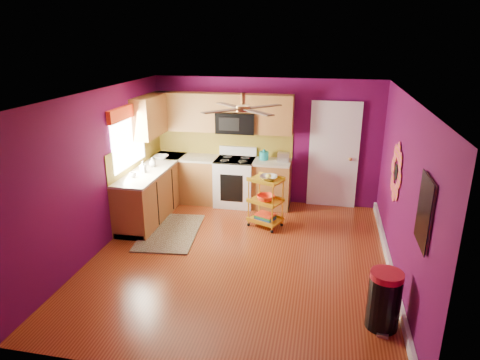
# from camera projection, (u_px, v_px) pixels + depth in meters

# --- Properties ---
(ground) EXTENTS (5.00, 5.00, 0.00)m
(ground) POSITION_uv_depth(u_px,v_px,m) (240.00, 258.00, 6.62)
(ground) COLOR maroon
(ground) RESTS_ON ground
(room_envelope) EXTENTS (4.54, 5.04, 2.52)m
(room_envelope) POSITION_uv_depth(u_px,v_px,m) (242.00, 156.00, 6.08)
(room_envelope) COLOR #550941
(room_envelope) RESTS_ON ground
(lower_cabinets) EXTENTS (2.81, 2.31, 0.94)m
(lower_cabinets) POSITION_uv_depth(u_px,v_px,m) (192.00, 187.00, 8.42)
(lower_cabinets) COLOR brown
(lower_cabinets) RESTS_ON ground
(electric_range) EXTENTS (0.76, 0.66, 1.13)m
(electric_range) POSITION_uv_depth(u_px,v_px,m) (235.00, 181.00, 8.58)
(electric_range) COLOR white
(electric_range) RESTS_ON ground
(upper_cabinetry) EXTENTS (2.80, 2.30, 1.26)m
(upper_cabinetry) POSITION_uv_depth(u_px,v_px,m) (200.00, 115.00, 8.28)
(upper_cabinetry) COLOR brown
(upper_cabinetry) RESTS_ON ground
(left_window) EXTENTS (0.08, 1.35, 1.08)m
(left_window) POSITION_uv_depth(u_px,v_px,m) (128.00, 128.00, 7.45)
(left_window) COLOR white
(left_window) RESTS_ON ground
(panel_door) EXTENTS (0.95, 0.11, 2.15)m
(panel_door) POSITION_uv_depth(u_px,v_px,m) (334.00, 156.00, 8.32)
(panel_door) COLOR white
(panel_door) RESTS_ON ground
(right_wall_art) EXTENTS (0.04, 2.74, 1.04)m
(right_wall_art) POSITION_uv_depth(u_px,v_px,m) (407.00, 187.00, 5.41)
(right_wall_art) COLOR black
(right_wall_art) RESTS_ON ground
(ceiling_fan) EXTENTS (1.01, 1.01, 0.26)m
(ceiling_fan) POSITION_uv_depth(u_px,v_px,m) (243.00, 108.00, 6.06)
(ceiling_fan) COLOR #BF8C3F
(ceiling_fan) RESTS_ON ground
(shag_rug) EXTENTS (1.09, 1.62, 0.02)m
(shag_rug) POSITION_uv_depth(u_px,v_px,m) (170.00, 232.00, 7.45)
(shag_rug) COLOR black
(shag_rug) RESTS_ON ground
(rolling_cart) EXTENTS (0.67, 0.60, 1.00)m
(rolling_cart) POSITION_uv_depth(u_px,v_px,m) (266.00, 200.00, 7.54)
(rolling_cart) COLOR gold
(rolling_cart) RESTS_ON ground
(trash_can) EXTENTS (0.44, 0.45, 0.72)m
(trash_can) POSITION_uv_depth(u_px,v_px,m) (384.00, 300.00, 4.95)
(trash_can) COLOR black
(trash_can) RESTS_ON ground
(teal_kettle) EXTENTS (0.18, 0.18, 0.21)m
(teal_kettle) POSITION_uv_depth(u_px,v_px,m) (264.00, 155.00, 8.39)
(teal_kettle) COLOR teal
(teal_kettle) RESTS_ON lower_cabinets
(toaster) EXTENTS (0.22, 0.15, 0.18)m
(toaster) POSITION_uv_depth(u_px,v_px,m) (283.00, 157.00, 8.25)
(toaster) COLOR beige
(toaster) RESTS_ON lower_cabinets
(soap_bottle_a) EXTENTS (0.09, 0.10, 0.21)m
(soap_bottle_a) POSITION_uv_depth(u_px,v_px,m) (143.00, 167.00, 7.61)
(soap_bottle_a) COLOR #EA3F72
(soap_bottle_a) RESTS_ON lower_cabinets
(soap_bottle_b) EXTENTS (0.13, 0.13, 0.17)m
(soap_bottle_b) POSITION_uv_depth(u_px,v_px,m) (152.00, 162.00, 7.95)
(soap_bottle_b) COLOR white
(soap_bottle_b) RESTS_ON lower_cabinets
(counter_dish) EXTENTS (0.28, 0.28, 0.07)m
(counter_dish) POSITION_uv_depth(u_px,v_px,m) (161.00, 157.00, 8.46)
(counter_dish) COLOR white
(counter_dish) RESTS_ON lower_cabinets
(counter_cup) EXTENTS (0.11, 0.11, 0.09)m
(counter_cup) POSITION_uv_depth(u_px,v_px,m) (133.00, 175.00, 7.36)
(counter_cup) COLOR white
(counter_cup) RESTS_ON lower_cabinets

